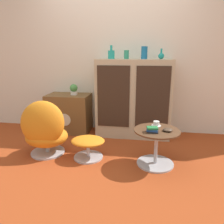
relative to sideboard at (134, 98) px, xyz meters
name	(u,v)px	position (x,y,z in m)	size (l,w,h in m)	color
ground_plane	(99,165)	(-0.34, -1.11, -0.62)	(12.00, 12.00, 0.00)	#9E3D19
wall_back	(115,55)	(-0.34, 0.27, 0.68)	(6.40, 0.06, 2.60)	silver
sideboard	(134,98)	(0.00, 0.00, 0.00)	(1.18, 0.49, 1.24)	tan
tv_console	(69,113)	(-1.11, 0.01, -0.30)	(0.71, 0.47, 0.65)	brown
egg_chair	(45,130)	(-1.10, -0.94, -0.27)	(0.62, 0.57, 0.77)	#B7B7BC
ottoman	(88,144)	(-0.52, -0.94, -0.42)	(0.44, 0.38, 0.28)	#B7B7BC
coffee_table	(156,145)	(0.34, -0.98, -0.37)	(0.55, 0.55, 0.45)	#B7B7BC
vase_leftmost	(111,54)	(-0.36, 0.00, 0.69)	(0.11, 0.11, 0.21)	teal
vase_inner_left	(126,55)	(-0.13, 0.00, 0.69)	(0.08, 0.08, 0.13)	#2D8E6B
vase_inner_right	(144,53)	(0.15, 0.00, 0.71)	(0.10, 0.10, 0.19)	#196699
vase_rightmost	(161,56)	(0.40, 0.00, 0.67)	(0.09, 0.09, 0.15)	teal
potted_plant	(74,89)	(-1.00, 0.01, 0.12)	(0.13, 0.13, 0.18)	silver
teacup	(156,124)	(0.34, -0.82, -0.15)	(0.12, 0.12, 0.06)	white
book_stack	(152,130)	(0.29, -1.07, -0.14)	(0.14, 0.11, 0.06)	black
bowl	(168,130)	(0.46, -1.00, -0.15)	(0.11, 0.11, 0.04)	#4C3828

